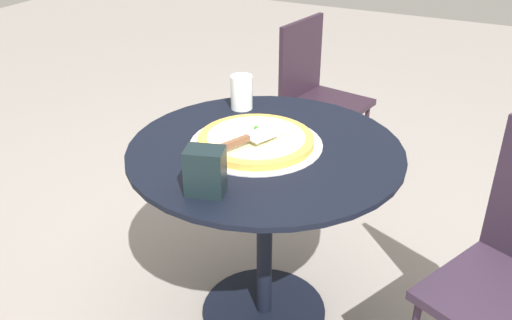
# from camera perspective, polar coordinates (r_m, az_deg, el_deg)

# --- Properties ---
(ground_plane) EXTENTS (10.00, 10.00, 0.00)m
(ground_plane) POSITION_cam_1_polar(r_m,az_deg,el_deg) (2.25, 0.81, -15.26)
(ground_plane) COLOR gray
(patio_table) EXTENTS (0.91, 0.91, 0.72)m
(patio_table) POSITION_cam_1_polar(r_m,az_deg,el_deg) (1.92, 0.92, -3.49)
(patio_table) COLOR black
(patio_table) RESTS_ON ground
(pizza_on_tray) EXTENTS (0.44, 0.44, 0.05)m
(pizza_on_tray) POSITION_cam_1_polar(r_m,az_deg,el_deg) (1.84, 0.00, 2.02)
(pizza_on_tray) COLOR beige
(pizza_on_tray) RESTS_ON patio_table
(pizza_server) EXTENTS (0.21, 0.13, 0.02)m
(pizza_server) POSITION_cam_1_polar(r_m,az_deg,el_deg) (1.76, -0.92, 2.18)
(pizza_server) COLOR silver
(pizza_server) RESTS_ON pizza_on_tray
(drinking_cup) EXTENTS (0.08, 0.08, 0.13)m
(drinking_cup) POSITION_cam_1_polar(r_m,az_deg,el_deg) (2.10, -1.49, 6.95)
(drinking_cup) COLOR white
(drinking_cup) RESTS_ON patio_table
(napkin_dispenser) EXTENTS (0.10, 0.13, 0.14)m
(napkin_dispenser) POSITION_cam_1_polar(r_m,az_deg,el_deg) (1.55, -5.23, -1.17)
(napkin_dispenser) COLOR black
(napkin_dispenser) RESTS_ON patio_table
(patio_chair_corner) EXTENTS (0.43, 0.43, 0.85)m
(patio_chair_corner) POSITION_cam_1_polar(r_m,az_deg,el_deg) (2.93, 6.21, 7.12)
(patio_chair_corner) COLOR black
(patio_chair_corner) RESTS_ON ground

